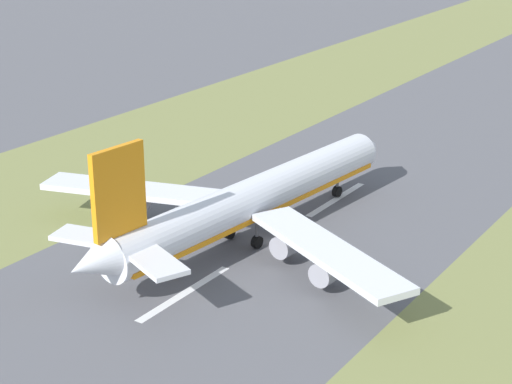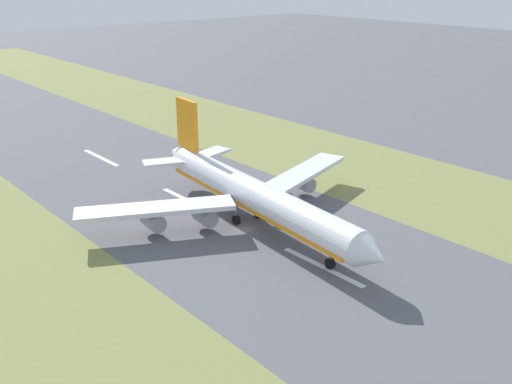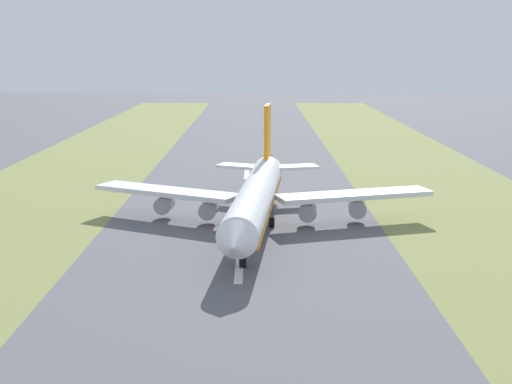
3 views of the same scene
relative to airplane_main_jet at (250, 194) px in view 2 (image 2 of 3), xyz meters
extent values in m
plane|color=#56565B|center=(2.61, 1.56, -6.02)|extent=(800.00, 800.00, 0.00)
cube|color=olive|center=(-42.39, 1.56, -6.02)|extent=(40.00, 600.00, 0.01)
cube|color=olive|center=(47.61, 1.56, -6.02)|extent=(40.00, 600.00, 0.01)
cube|color=silver|center=(2.61, -58.10, -6.01)|extent=(1.20, 18.00, 0.01)
cube|color=silver|center=(2.61, -18.10, -6.01)|extent=(1.20, 18.00, 0.01)
cube|color=silver|center=(2.61, 21.90, -6.01)|extent=(1.20, 18.00, 0.01)
cylinder|color=silver|center=(0.17, 1.90, 0.18)|extent=(11.04, 56.31, 6.00)
cone|color=silver|center=(2.93, 32.27, 0.18)|extent=(6.31, 5.51, 5.88)
cone|color=silver|center=(-2.63, -28.98, 0.98)|extent=(5.62, 6.44, 5.10)
cube|color=orange|center=(0.17, 1.90, -1.47)|extent=(10.54, 54.06, 0.70)
cube|color=silver|center=(-17.91, -3.71, -0.72)|extent=(29.50, 14.13, 0.90)
cube|color=silver|center=(16.95, -6.88, -0.72)|extent=(28.54, 18.59, 0.90)
cylinder|color=#93939E|center=(-9.15, -1.27, -3.17)|extent=(3.62, 5.07, 3.20)
cylinder|color=#93939E|center=(-18.43, -3.94, -3.17)|extent=(3.62, 5.07, 3.20)
cylinder|color=#93939E|center=(8.77, -2.90, -3.17)|extent=(3.62, 5.07, 3.20)
cylinder|color=#93939E|center=(17.42, -7.20, -3.17)|extent=(3.62, 5.07, 3.20)
cube|color=orange|center=(-2.18, -24.00, 8.68)|extent=(1.52, 8.04, 11.00)
cube|color=silver|center=(-7.66, -23.50, 1.18)|extent=(10.73, 6.51, 0.60)
cube|color=silver|center=(3.30, -24.49, 1.18)|extent=(10.92, 7.98, 0.60)
cylinder|color=#59595E|center=(2.10, 23.09, -3.52)|extent=(0.50, 0.50, 3.20)
cylinder|color=black|center=(2.10, 23.09, -5.12)|extent=(1.06, 1.87, 1.80)
cylinder|color=#59595E|center=(-2.69, -0.86, -3.52)|extent=(0.50, 0.50, 3.20)
cylinder|color=black|center=(-2.69, -0.86, -5.12)|extent=(1.06, 1.87, 1.80)
cylinder|color=#59595E|center=(2.49, -1.33, -3.52)|extent=(0.50, 0.50, 3.20)
cylinder|color=black|center=(2.49, -1.33, -5.12)|extent=(1.06, 1.87, 1.80)
camera|label=1|loc=(64.07, -93.94, 44.15)|focal=60.00mm
camera|label=2|loc=(68.81, 82.45, 40.96)|focal=42.00mm
camera|label=3|loc=(0.04, 123.66, 25.57)|focal=50.00mm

